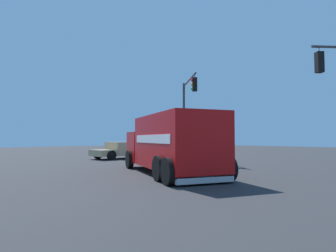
% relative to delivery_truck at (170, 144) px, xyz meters
% --- Properties ---
extents(ground_plane, '(100.00, 100.00, 0.00)m').
position_rel_delivery_truck_xyz_m(ground_plane, '(-0.48, -0.37, -1.44)').
color(ground_plane, '#2B2B2D').
extents(delivery_truck, '(8.06, 5.34, 2.74)m').
position_rel_delivery_truck_xyz_m(delivery_truck, '(0.00, 0.00, 0.00)').
color(delivery_truck, red).
rests_on(delivery_truck, ground).
extents(traffic_light_secondary, '(4.02, 3.11, 6.39)m').
position_rel_delivery_truck_xyz_m(traffic_light_secondary, '(5.39, -7.06, 2.79)').
color(traffic_light_secondary, '#38383D').
rests_on(traffic_light_secondary, ground).
extents(pickup_tan, '(2.35, 5.24, 1.38)m').
position_rel_delivery_truck_xyz_m(pickup_tan, '(10.20, -4.17, -0.71)').
color(pickup_tan, tan).
rests_on(pickup_tan, ground).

